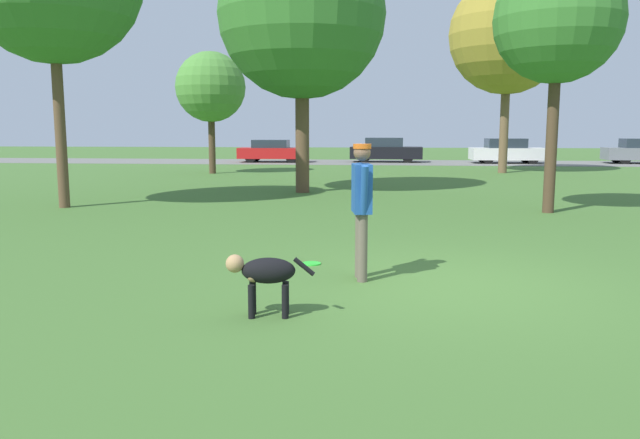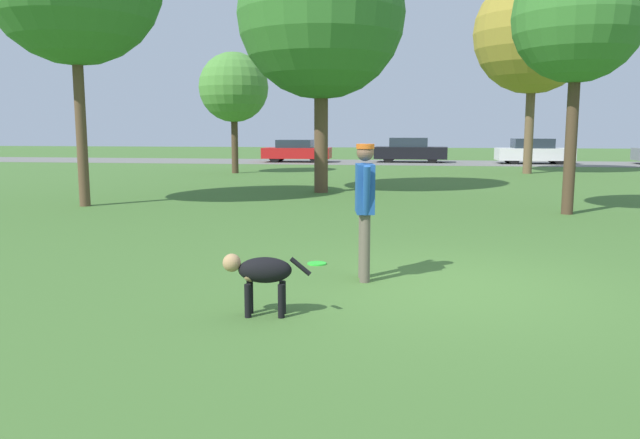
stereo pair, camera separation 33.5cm
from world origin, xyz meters
name	(u,v)px [view 2 (the right image)]	position (x,y,z in m)	size (l,w,h in m)	color
ground_plane	(445,286)	(0.00, 0.00, 0.00)	(120.00, 120.00, 0.00)	#426B2D
far_road_strip	(423,163)	(0.00, 29.24, 0.01)	(120.00, 6.00, 0.01)	slate
person	(365,199)	(-1.02, 0.18, 1.05)	(0.29, 0.73, 1.75)	#665B4C
dog	(261,273)	(-1.96, -1.55, 0.45)	(0.93, 0.33, 0.65)	black
frisbee	(317,263)	(-1.77, 1.02, 0.01)	(0.28, 0.28, 0.02)	#33D838
tree_near_right	(578,18)	(3.06, 7.20, 4.35)	(2.86, 2.86, 5.81)	#4C3826
tree_far_right	(534,34)	(4.47, 20.91, 5.97)	(5.09, 5.09, 8.53)	brown
tree_mid_center	(321,15)	(-3.28, 11.29, 5.30)	(4.99, 4.99, 7.82)	brown
tree_far_left	(234,88)	(-8.35, 19.18, 3.74)	(3.03, 3.03, 5.27)	#4C3826
parked_car_red	(297,151)	(-7.43, 28.85, 0.66)	(4.03, 1.95, 1.32)	red
parked_car_black	(410,150)	(-0.74, 29.58, 0.70)	(4.26, 1.81, 1.45)	black
parked_car_white	(534,152)	(6.15, 29.02, 0.69)	(4.19, 1.99, 1.42)	white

